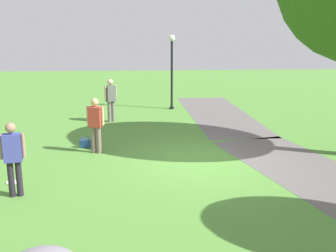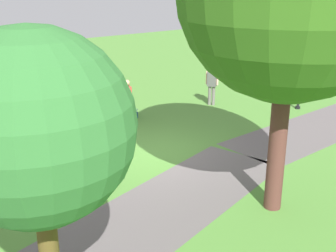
{
  "view_description": "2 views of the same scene",
  "coord_description": "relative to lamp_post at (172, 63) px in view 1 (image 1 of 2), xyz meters",
  "views": [
    {
      "loc": [
        10.28,
        -1.63,
        3.48
      ],
      "look_at": [
        1.05,
        -1.0,
        1.23
      ],
      "focal_mm": 43.06,
      "sensor_mm": 36.0,
      "label": 1
    },
    {
      "loc": [
        7.02,
        9.7,
        5.03
      ],
      "look_at": [
        -0.41,
        0.06,
        0.8
      ],
      "focal_mm": 46.44,
      "sensor_mm": 36.0,
      "label": 2
    }
  ],
  "objects": [
    {
      "name": "lamp_post",
      "position": [
        0.0,
        0.0,
        0.0
      ],
      "size": [
        0.28,
        0.28,
        3.21
      ],
      "color": "black",
      "rests_on": "ground"
    },
    {
      "name": "man_near_boulder",
      "position": [
        2.37,
        -2.5,
        -1.06
      ],
      "size": [
        0.4,
        0.45,
        1.63
      ],
      "color": "slate",
      "rests_on": "ground"
    },
    {
      "name": "footpath_segment_mid",
      "position": [
        9.08,
        3.02,
        -2.0
      ],
      "size": [
        8.34,
        4.32,
        0.01
      ],
      "color": "#615A59",
      "rests_on": "ground"
    },
    {
      "name": "handbag_on_grass",
      "position": [
        5.78,
        -3.04,
        -1.86
      ],
      "size": [
        0.29,
        0.33,
        0.31
      ],
      "color": "navy",
      "rests_on": "ground"
    },
    {
      "name": "frisbee_on_grass",
      "position": [
        8.51,
        -4.37,
        -1.99
      ],
      "size": [
        0.27,
        0.27,
        0.02
      ],
      "color": "white",
      "rests_on": "ground"
    },
    {
      "name": "footpath_segment_near",
      "position": [
        1.21,
        1.85,
        -2.0
      ],
      "size": [
        8.09,
        2.7,
        0.01
      ],
      "color": "#615A59",
      "rests_on": "ground"
    },
    {
      "name": "passerby_on_path",
      "position": [
        9.29,
        -4.03,
        -1.08
      ],
      "size": [
        0.31,
        0.51,
        1.61
      ],
      "color": "#241D29",
      "rests_on": "ground"
    },
    {
      "name": "ground_plane",
      "position": [
        7.21,
        0.28,
        -2.0
      ],
      "size": [
        48.0,
        48.0,
        0.0
      ],
      "primitive_type": "plane",
      "color": "#508835"
    },
    {
      "name": "woman_with_handbag",
      "position": [
        6.32,
        -2.65,
        -1.09
      ],
      "size": [
        0.34,
        0.5,
        1.59
      ],
      "color": "#78615B",
      "rests_on": "ground"
    }
  ]
}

